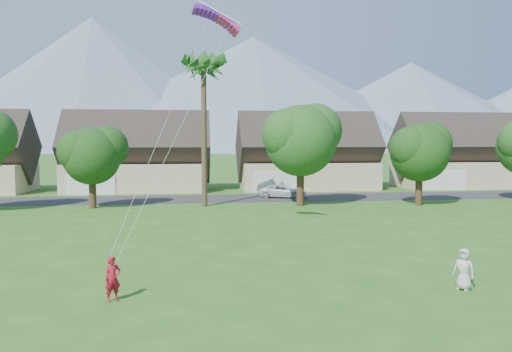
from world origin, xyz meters
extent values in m
plane|color=#2D6019|center=(0.00, 0.00, 0.00)|extent=(500.00, 500.00, 0.00)
cube|color=#2D2D30|center=(0.00, 34.00, 0.01)|extent=(90.00, 7.00, 0.01)
imported|color=#AC1322|center=(-5.62, 4.13, 0.77)|extent=(0.67, 0.60, 1.54)
imported|color=beige|center=(6.87, 3.89, 0.76)|extent=(0.85, 0.88, 1.53)
imported|color=silver|center=(5.68, 34.00, 0.62)|extent=(4.92, 3.44, 1.25)
cone|color=slate|center=(-55.00, 260.00, 35.00)|extent=(190.00, 190.00, 70.00)
cone|color=slate|center=(30.00, 260.00, 31.00)|extent=(240.00, 240.00, 62.00)
cone|color=slate|center=(120.00, 260.00, 25.00)|extent=(200.00, 200.00, 50.00)
cube|color=beige|center=(-9.00, 43.00, 1.50)|extent=(15.00, 8.00, 3.00)
cube|color=#382D28|center=(-9.00, 43.00, 4.79)|extent=(15.75, 8.15, 8.15)
cube|color=silver|center=(-13.20, 38.94, 1.10)|extent=(4.80, 0.12, 2.20)
cube|color=beige|center=(10.00, 43.00, 1.50)|extent=(15.00, 8.00, 3.00)
cube|color=#382D28|center=(10.00, 43.00, 4.79)|extent=(15.75, 8.15, 8.15)
cube|color=silver|center=(5.80, 38.94, 1.10)|extent=(4.80, 0.12, 2.20)
cube|color=beige|center=(29.00, 43.00, 1.50)|extent=(15.00, 8.00, 3.00)
cube|color=#382D28|center=(29.00, 43.00, 4.79)|extent=(15.75, 8.15, 8.15)
cube|color=silver|center=(24.80, 38.94, 1.10)|extent=(4.80, 0.12, 2.20)
cylinder|color=#47301C|center=(-11.00, 28.50, 1.09)|extent=(0.56, 0.56, 2.18)
sphere|color=#214916|center=(-11.00, 28.50, 4.22)|extent=(4.62, 4.62, 4.62)
cylinder|color=#47301C|center=(6.00, 28.00, 1.41)|extent=(0.62, 0.62, 2.82)
sphere|color=#214916|center=(6.00, 28.00, 5.46)|extent=(5.98, 5.98, 5.98)
cylinder|color=#47301C|center=(16.00, 27.00, 1.15)|extent=(0.58, 0.58, 2.30)
sphere|color=#214916|center=(16.00, 27.00, 4.46)|extent=(4.90, 4.90, 4.90)
cylinder|color=#4C3D26|center=(-2.00, 28.50, 6.00)|extent=(0.44, 0.44, 12.00)
sphere|color=#286021|center=(-2.00, 28.50, 12.30)|extent=(3.00, 3.00, 3.00)
cube|color=purple|center=(-2.21, 13.94, 11.94)|extent=(1.40, 1.12, 0.50)
cube|color=#CA2584|center=(-0.89, 13.94, 11.94)|extent=(1.40, 1.12, 0.50)
camera|label=1|loc=(-2.86, -12.89, 5.41)|focal=35.00mm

